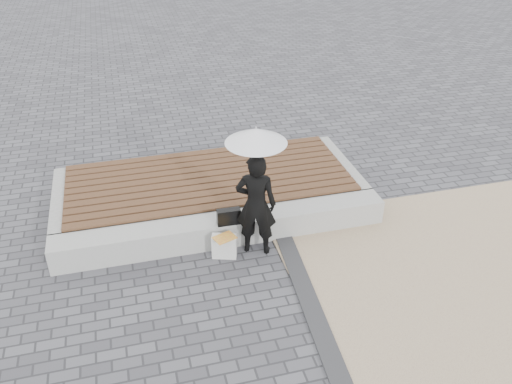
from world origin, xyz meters
TOP-DOWN VIEW (x-y plane):
  - ground at (0.00, 0.00)m, footprint 80.00×80.00m
  - terrazzo_zone at (3.20, -0.50)m, footprint 5.00×5.00m
  - edging_band at (0.75, -0.50)m, footprint 0.61×5.20m
  - seating_ledge at (0.00, 1.60)m, footprint 5.00×0.45m
  - timber_platform at (0.00, 2.80)m, footprint 5.00×2.00m
  - timber_decking at (0.00, 2.80)m, footprint 4.60×2.00m
  - woman at (0.40, 1.24)m, footprint 0.67×0.56m
  - parasol at (0.40, 1.24)m, footprint 0.83×0.83m
  - handbag at (0.05, 1.44)m, footprint 0.34×0.13m
  - canvas_tote at (-0.08, 1.20)m, footprint 0.38×0.25m
  - magazine at (-0.08, 1.15)m, footprint 0.36×0.31m

SIDE VIEW (x-z plane):
  - ground at x=0.00m, z-range 0.00..0.00m
  - terrazzo_zone at x=3.20m, z-range 0.00..0.02m
  - edging_band at x=0.75m, z-range 0.00..0.04m
  - canvas_tote at x=-0.08m, z-range 0.00..0.37m
  - seating_ledge at x=0.00m, z-range 0.00..0.40m
  - timber_platform at x=0.00m, z-range 0.00..0.40m
  - magazine at x=-0.08m, z-range 0.37..0.38m
  - timber_decking at x=0.00m, z-range 0.40..0.44m
  - handbag at x=0.05m, z-range 0.40..0.64m
  - woman at x=0.40m, z-range 0.00..1.58m
  - parasol at x=0.40m, z-range 1.33..2.39m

